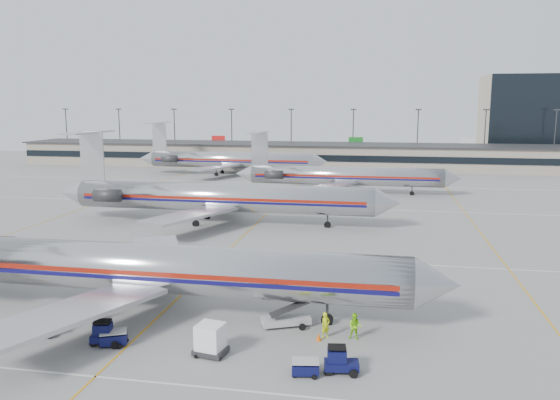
% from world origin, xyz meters
% --- Properties ---
extents(ground, '(260.00, 260.00, 0.00)m').
position_xyz_m(ground, '(0.00, 0.00, 0.00)').
color(ground, gray).
rests_on(ground, ground).
extents(apron_markings, '(160.00, 0.15, 0.02)m').
position_xyz_m(apron_markings, '(0.00, 10.00, 0.01)').
color(apron_markings, silver).
rests_on(apron_markings, ground).
extents(terminal, '(162.00, 17.00, 6.25)m').
position_xyz_m(terminal, '(0.00, 97.97, 3.16)').
color(terminal, gray).
rests_on(terminal, ground).
extents(light_mast_row, '(163.60, 0.40, 15.28)m').
position_xyz_m(light_mast_row, '(0.00, 112.00, 8.58)').
color(light_mast_row, '#38383D').
rests_on(light_mast_row, ground).
extents(distant_building, '(30.00, 20.00, 25.00)m').
position_xyz_m(distant_building, '(62.00, 128.00, 12.50)').
color(distant_building, tan).
rests_on(distant_building, ground).
extents(jet_foreground, '(48.87, 28.78, 12.79)m').
position_xyz_m(jet_foreground, '(-2.43, -7.36, 3.71)').
color(jet_foreground, silver).
rests_on(jet_foreground, ground).
extents(jet_second_row, '(49.10, 28.91, 12.85)m').
position_xyz_m(jet_second_row, '(-5.66, 25.73, 3.73)').
color(jet_second_row, silver).
rests_on(jet_second_row, ground).
extents(jet_third_row, '(42.08, 25.88, 11.51)m').
position_xyz_m(jet_third_row, '(9.67, 55.28, 3.34)').
color(jet_third_row, silver).
rests_on(jet_third_row, ground).
extents(jet_back_row, '(45.77, 28.16, 12.52)m').
position_xyz_m(jet_back_row, '(-18.67, 77.74, 3.63)').
color(jet_back_row, silver).
rests_on(jet_back_row, ground).
extents(tug_left, '(2.27, 1.95, 1.66)m').
position_xyz_m(tug_left, '(-6.94, -13.02, 0.76)').
color(tug_left, '#0A0D3B').
rests_on(tug_left, ground).
extents(tug_center, '(2.31, 1.47, 1.75)m').
position_xyz_m(tug_center, '(-1.58, -13.70, 0.80)').
color(tug_center, '#0A0D3B').
rests_on(tug_center, ground).
extents(tug_right, '(2.26, 1.35, 1.74)m').
position_xyz_m(tug_right, '(14.70, -14.82, 0.79)').
color(tug_right, '#0A0D3B').
rests_on(tug_right, ground).
extents(cart_inner, '(2.14, 1.85, 1.02)m').
position_xyz_m(cart_inner, '(-0.99, -13.65, 0.54)').
color(cart_inner, '#0A0D3B').
rests_on(cart_inner, ground).
extents(cart_outer, '(1.82, 1.38, 0.95)m').
position_xyz_m(cart_outer, '(12.66, -15.44, 0.50)').
color(cart_outer, '#0A0D3B').
rests_on(cart_outer, ground).
extents(uld_container, '(2.30, 2.03, 2.14)m').
position_xyz_m(uld_container, '(6.07, -13.84, 1.08)').
color(uld_container, '#2D2D30').
rests_on(uld_container, ground).
extents(belt_loader, '(4.41, 2.65, 2.27)m').
position_xyz_m(belt_loader, '(10.30, -8.24, 0.61)').
color(belt_loader, '#A6A6A6').
rests_on(belt_loader, ground).
extents(ramp_worker_near, '(0.81, 0.79, 1.88)m').
position_xyz_m(ramp_worker_near, '(13.33, -9.75, 0.94)').
color(ramp_worker_near, '#D3E515').
rests_on(ramp_worker_near, ground).
extents(ramp_worker_far, '(1.00, 0.82, 1.94)m').
position_xyz_m(ramp_worker_far, '(15.42, -9.69, 0.97)').
color(ramp_worker_far, '#88E115').
rests_on(ramp_worker_far, ground).
extents(cone_right, '(0.44, 0.44, 0.54)m').
position_xyz_m(cone_right, '(12.91, -10.34, 0.27)').
color(cone_right, '#E85807').
rests_on(cone_right, ground).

